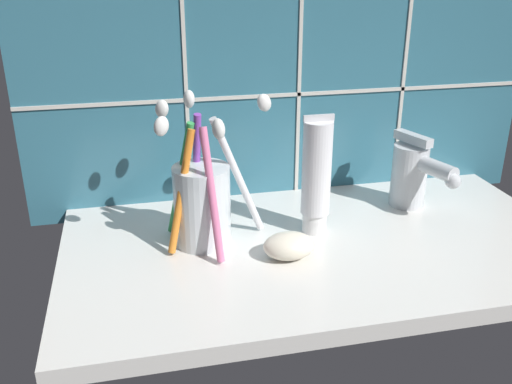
{
  "coord_description": "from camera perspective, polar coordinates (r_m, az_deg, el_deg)",
  "views": [
    {
      "loc": [
        -21.6,
        -59.13,
        35.1
      ],
      "look_at": [
        -8.06,
        1.25,
        8.92
      ],
      "focal_mm": 40.0,
      "sensor_mm": 36.0,
      "label": 1
    }
  ],
  "objects": [
    {
      "name": "sink_counter",
      "position": [
        0.72,
        6.56,
        -5.67
      ],
      "size": [
        63.11,
        34.53,
        2.0
      ],
      "primitive_type": "cube",
      "color": "silver",
      "rests_on": "ground"
    },
    {
      "name": "toothbrush_cup",
      "position": [
        0.68,
        -5.41,
        -0.72
      ],
      "size": [
        14.94,
        12.66,
        18.25
      ],
      "color": "silver",
      "rests_on": "sink_counter"
    },
    {
      "name": "tile_wall_backsplash",
      "position": [
        0.81,
        3.15,
        13.45
      ],
      "size": [
        73.11,
        1.72,
        43.68
      ],
      "color": "#336B7F",
      "rests_on": "ground"
    },
    {
      "name": "toothpaste_tube",
      "position": [
        0.71,
        6.22,
        1.67
      ],
      "size": [
        3.8,
        3.62,
        15.31
      ],
      "color": "white",
      "rests_on": "sink_counter"
    },
    {
      "name": "sink_faucet",
      "position": [
        0.81,
        15.47,
        1.83
      ],
      "size": [
        5.85,
        11.16,
        10.36
      ],
      "rotation": [
        0.0,
        0.0,
        -1.25
      ],
      "color": "silver",
      "rests_on": "sink_counter"
    },
    {
      "name": "soap_bar",
      "position": [
        0.67,
        3.31,
        -5.39
      ],
      "size": [
        6.05,
        4.61,
        3.05
      ],
      "primitive_type": "ellipsoid",
      "color": "silver",
      "rests_on": "sink_counter"
    }
  ]
}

